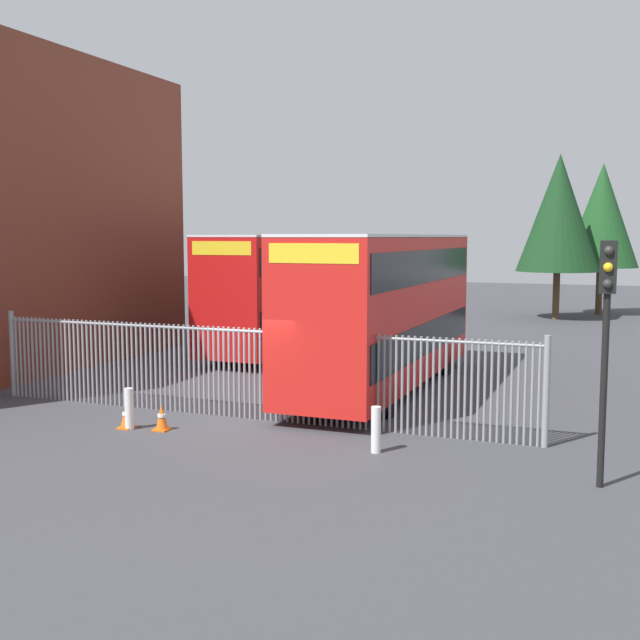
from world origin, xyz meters
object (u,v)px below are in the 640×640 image
(double_decker_bus_behind_fence_left, at_px, (291,287))
(bollard_near_left, at_px, (129,409))
(traffic_light_kerbside, at_px, (606,318))
(traffic_cone_mid_forecourt, at_px, (126,416))
(traffic_cone_by_gate, at_px, (162,418))
(double_decker_bus_near_gate, at_px, (385,305))
(bollard_center_front, at_px, (376,430))

(double_decker_bus_behind_fence_left, distance_m, bollard_near_left, 13.00)
(double_decker_bus_behind_fence_left, distance_m, traffic_light_kerbside, 17.62)
(traffic_cone_mid_forecourt, xyz_separation_m, traffic_light_kerbside, (10.21, -0.41, 2.70))
(double_decker_bus_behind_fence_left, height_order, traffic_cone_mid_forecourt, double_decker_bus_behind_fence_left)
(bollard_near_left, relative_size, traffic_cone_by_gate, 1.61)
(double_decker_bus_near_gate, height_order, bollard_center_front, double_decker_bus_near_gate)
(bollard_center_front, bearing_deg, double_decker_bus_near_gate, 105.64)
(double_decker_bus_behind_fence_left, bearing_deg, bollard_near_left, -82.58)
(double_decker_bus_behind_fence_left, relative_size, bollard_center_front, 11.38)
(traffic_cone_mid_forecourt, bearing_deg, traffic_light_kerbside, -2.30)
(double_decker_bus_near_gate, bearing_deg, bollard_near_left, -120.85)
(double_decker_bus_near_gate, bearing_deg, traffic_cone_by_gate, -116.69)
(double_decker_bus_near_gate, distance_m, bollard_near_left, 8.02)
(traffic_light_kerbside, bearing_deg, bollard_center_front, 171.75)
(traffic_cone_by_gate, relative_size, traffic_light_kerbside, 0.14)
(traffic_cone_mid_forecourt, bearing_deg, double_decker_bus_near_gate, 58.25)
(bollard_near_left, xyz_separation_m, bollard_center_front, (5.79, 0.26, 0.00))
(double_decker_bus_behind_fence_left, distance_m, bollard_center_front, 14.67)
(double_decker_bus_near_gate, distance_m, double_decker_bus_behind_fence_left, 8.29)
(bollard_near_left, distance_m, traffic_light_kerbside, 10.41)
(traffic_cone_mid_forecourt, height_order, traffic_light_kerbside, traffic_light_kerbside)
(double_decker_bus_near_gate, relative_size, double_decker_bus_behind_fence_left, 1.00)
(double_decker_bus_near_gate, height_order, traffic_cone_by_gate, double_decker_bus_near_gate)
(bollard_near_left, bearing_deg, traffic_cone_mid_forecourt, 157.24)
(traffic_cone_by_gate, distance_m, traffic_light_kerbside, 9.76)
(double_decker_bus_near_gate, xyz_separation_m, bollard_center_front, (1.80, -6.42, -1.95))
(bollard_near_left, relative_size, traffic_light_kerbside, 0.22)
(double_decker_bus_behind_fence_left, bearing_deg, double_decker_bus_near_gate, -47.04)
(double_decker_bus_behind_fence_left, bearing_deg, traffic_cone_by_gate, -79.21)
(traffic_cone_mid_forecourt, bearing_deg, bollard_center_front, 2.08)
(double_decker_bus_behind_fence_left, height_order, traffic_light_kerbside, double_decker_bus_behind_fence_left)
(bollard_center_front, xyz_separation_m, traffic_light_kerbside, (4.31, -0.62, 2.51))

